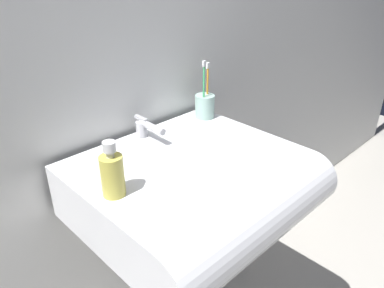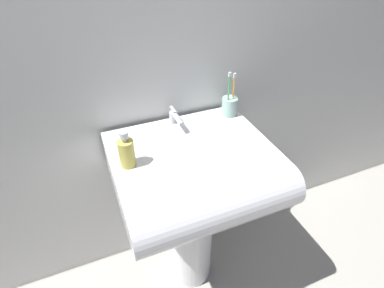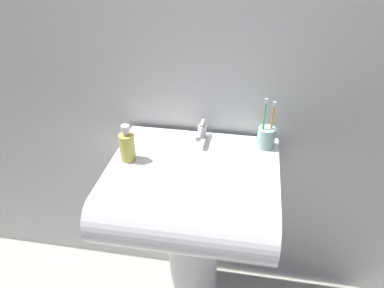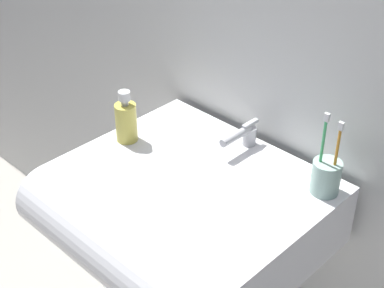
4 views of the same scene
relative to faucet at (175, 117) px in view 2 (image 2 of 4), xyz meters
name	(u,v)px [view 2 (image 2 of 4)]	position (x,y,z in m)	size (l,w,h in m)	color
ground_plane	(191,269)	(0.00, -0.19, -0.92)	(6.00, 6.00, 0.00)	#ADA89E
wall_back	(164,45)	(0.00, 0.11, 0.28)	(5.00, 0.05, 2.40)	silver
sink_pedestal	(191,231)	(0.00, -0.19, -0.56)	(0.21, 0.21, 0.70)	white
sink_basin	(197,174)	(0.00, -0.25, -0.12)	(0.64, 0.58, 0.17)	white
faucet	(175,117)	(0.00, 0.00, 0.00)	(0.04, 0.14, 0.07)	#B7B7BC
toothbrush_cup	(230,106)	(0.26, -0.01, 0.01)	(0.07, 0.07, 0.22)	#99BFB2
soap_bottle	(127,152)	(-0.25, -0.19, 0.02)	(0.06, 0.06, 0.15)	gold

